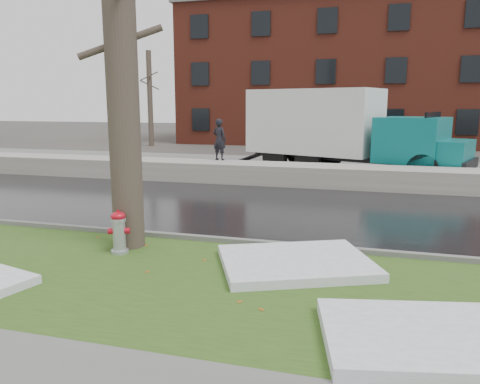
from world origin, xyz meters
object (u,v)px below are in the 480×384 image
(fire_hydrant, at_px, (119,230))
(tree, at_px, (121,47))
(box_truck, at_px, (338,129))
(worker, at_px, (219,140))

(fire_hydrant, relative_size, tree, 0.11)
(box_truck, bearing_deg, tree, -84.89)
(tree, relative_size, worker, 4.90)
(tree, xyz_separation_m, box_truck, (3.28, 12.18, -2.12))
(tree, height_order, box_truck, tree)
(tree, distance_m, box_truck, 12.79)
(tree, bearing_deg, worker, 96.35)
(box_truck, relative_size, worker, 6.60)
(worker, bearing_deg, tree, 114.69)
(box_truck, xyz_separation_m, worker, (-4.29, -3.13, -0.33))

